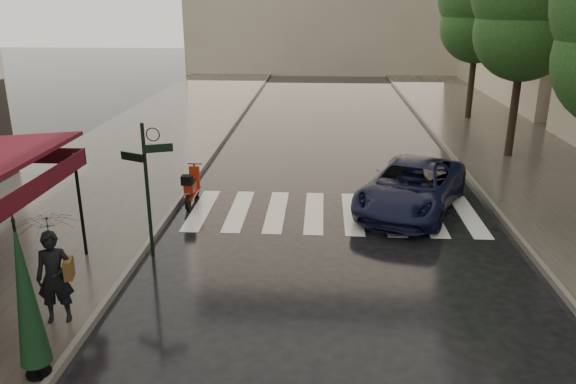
# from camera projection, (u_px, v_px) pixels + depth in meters

# --- Properties ---
(ground) EXTENTS (120.00, 120.00, 0.00)m
(ground) POSITION_uv_depth(u_px,v_px,m) (171.00, 330.00, 9.98)
(ground) COLOR black
(ground) RESTS_ON ground
(sidewalk_near) EXTENTS (6.00, 60.00, 0.12)m
(sidewalk_near) POSITION_uv_depth(u_px,v_px,m) (136.00, 151.00, 21.54)
(sidewalk_near) COLOR #38332D
(sidewalk_near) RESTS_ON ground
(sidewalk_far) EXTENTS (5.50, 60.00, 0.12)m
(sidewalk_far) POSITION_uv_depth(u_px,v_px,m) (528.00, 157.00, 20.69)
(sidewalk_far) COLOR #38332D
(sidewalk_far) RESTS_ON ground
(curb_near) EXTENTS (0.12, 60.00, 0.16)m
(curb_near) POSITION_uv_depth(u_px,v_px,m) (215.00, 152.00, 21.36)
(curb_near) COLOR #595651
(curb_near) RESTS_ON ground
(curb_far) EXTENTS (0.12, 60.00, 0.16)m
(curb_far) POSITION_uv_depth(u_px,v_px,m) (451.00, 155.00, 20.85)
(curb_far) COLOR #595651
(curb_far) RESTS_ON ground
(crosswalk) EXTENTS (7.85, 3.20, 0.01)m
(crosswalk) POSITION_uv_depth(u_px,v_px,m) (333.00, 213.00, 15.47)
(crosswalk) COLOR silver
(crosswalk) RESTS_ON ground
(signpost) EXTENTS (1.17, 0.29, 3.10)m
(signpost) POSITION_uv_depth(u_px,v_px,m) (147.00, 180.00, 12.28)
(signpost) COLOR black
(signpost) RESTS_ON ground
(tree_far) EXTENTS (3.80, 3.80, 8.16)m
(tree_far) POSITION_uv_depth(u_px,v_px,m) (480.00, 2.00, 25.57)
(tree_far) COLOR black
(tree_far) RESTS_ON sidewalk_far
(pedestrian_with_umbrella) EXTENTS (1.22, 1.24, 2.48)m
(pedestrian_with_umbrella) POSITION_uv_depth(u_px,v_px,m) (49.00, 236.00, 9.55)
(pedestrian_with_umbrella) COLOR black
(pedestrian_with_umbrella) RESTS_ON sidewalk_near
(scooter) EXTENTS (0.42, 1.57, 1.03)m
(scooter) POSITION_uv_depth(u_px,v_px,m) (191.00, 188.00, 16.02)
(scooter) COLOR black
(scooter) RESTS_ON ground
(parked_car) EXTENTS (3.96, 5.37, 1.36)m
(parked_car) POSITION_uv_depth(u_px,v_px,m) (412.00, 186.00, 15.49)
(parked_car) COLOR black
(parked_car) RESTS_ON ground
(parasol_front) EXTENTS (0.46, 0.46, 2.59)m
(parasol_front) POSITION_uv_depth(u_px,v_px,m) (26.00, 294.00, 8.16)
(parasol_front) COLOR black
(parasol_front) RESTS_ON sidewalk_near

